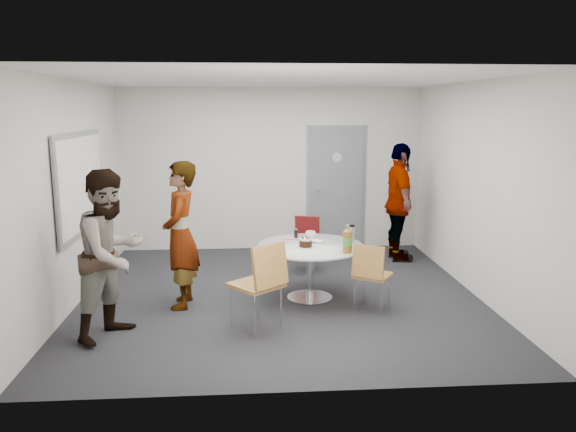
{
  "coord_description": "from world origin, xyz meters",
  "views": [
    {
      "loc": [
        -0.4,
        -6.87,
        2.37
      ],
      "look_at": [
        0.12,
        0.25,
        0.99
      ],
      "focal_mm": 35.0,
      "sensor_mm": 36.0,
      "label": 1
    }
  ],
  "objects": [
    {
      "name": "person_right",
      "position": [
        1.95,
        1.58,
        0.92
      ],
      "size": [
        0.48,
        1.09,
        1.84
      ],
      "primitive_type": "imported",
      "rotation": [
        0.0,
        0.0,
        1.55
      ],
      "color": "black",
      "rests_on": "floor"
    },
    {
      "name": "floor",
      "position": [
        0.0,
        0.0,
        0.0
      ],
      "size": [
        5.0,
        5.0,
        0.0
      ],
      "primitive_type": "plane",
      "color": "#252529",
      "rests_on": "ground"
    },
    {
      "name": "table",
      "position": [
        0.4,
        -0.16,
        0.61
      ],
      "size": [
        1.33,
        1.33,
        1.03
      ],
      "color": "silver",
      "rests_on": "floor"
    },
    {
      "name": "person_left",
      "position": [
        -1.81,
        -1.15,
        0.88
      ],
      "size": [
        1.01,
        1.08,
        1.77
      ],
      "primitive_type": "imported",
      "rotation": [
        0.0,
        0.0,
        1.03
      ],
      "color": "white",
      "rests_on": "floor"
    },
    {
      "name": "ceiling",
      "position": [
        0.0,
        0.0,
        2.7
      ],
      "size": [
        5.0,
        5.0,
        0.0
      ],
      "primitive_type": "plane",
      "rotation": [
        3.14,
        0.0,
        0.0
      ],
      "color": "silver",
      "rests_on": "wall_back"
    },
    {
      "name": "wall_back",
      "position": [
        0.0,
        2.5,
        1.35
      ],
      "size": [
        5.0,
        0.0,
        5.0
      ],
      "primitive_type": "plane",
      "rotation": [
        1.57,
        0.0,
        0.0
      ],
      "color": "silver",
      "rests_on": "floor"
    },
    {
      "name": "door",
      "position": [
        1.1,
        2.48,
        1.03
      ],
      "size": [
        1.02,
        0.17,
        2.12
      ],
      "color": "slate",
      "rests_on": "wall_back"
    },
    {
      "name": "wall_right",
      "position": [
        2.5,
        0.0,
        1.35
      ],
      "size": [
        0.0,
        5.0,
        5.0
      ],
      "primitive_type": "plane",
      "rotation": [
        1.57,
        0.0,
        -1.57
      ],
      "color": "silver",
      "rests_on": "floor"
    },
    {
      "name": "chair_far",
      "position": [
        0.44,
        1.1,
        0.49
      ],
      "size": [
        0.49,
        0.52,
        0.8
      ],
      "rotation": [
        0.0,
        0.0,
        2.8
      ],
      "color": "#5F1313",
      "rests_on": "floor"
    },
    {
      "name": "chair_near_right",
      "position": [
        1.02,
        -0.65,
        0.5
      ],
      "size": [
        0.55,
        0.56,
        0.82
      ],
      "rotation": [
        0.0,
        0.0,
        -0.55
      ],
      "color": "brown",
      "rests_on": "floor"
    },
    {
      "name": "wall_front",
      "position": [
        0.0,
        -2.5,
        1.35
      ],
      "size": [
        5.0,
        0.0,
        5.0
      ],
      "primitive_type": "plane",
      "rotation": [
        -1.57,
        0.0,
        0.0
      ],
      "color": "silver",
      "rests_on": "floor"
    },
    {
      "name": "wall_left",
      "position": [
        -2.5,
        0.0,
        1.35
      ],
      "size": [
        0.0,
        5.0,
        5.0
      ],
      "primitive_type": "plane",
      "rotation": [
        1.57,
        0.0,
        1.57
      ],
      "color": "silver",
      "rests_on": "floor"
    },
    {
      "name": "whiteboard",
      "position": [
        -2.46,
        0.2,
        1.45
      ],
      "size": [
        0.04,
        1.9,
        1.25
      ],
      "color": "gray",
      "rests_on": "wall_left"
    },
    {
      "name": "person_main",
      "position": [
        -1.2,
        -0.29,
        0.88
      ],
      "size": [
        0.43,
        0.65,
        1.76
      ],
      "primitive_type": "imported",
      "rotation": [
        0.0,
        0.0,
        -1.59
      ],
      "color": "#A5C6EA",
      "rests_on": "floor"
    },
    {
      "name": "chair_near_left",
      "position": [
        -0.26,
        -1.17,
        0.6
      ],
      "size": [
        0.68,
        0.69,
        0.98
      ],
      "rotation": [
        0.0,
        0.0,
        0.71
      ],
      "color": "brown",
      "rests_on": "floor"
    }
  ]
}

